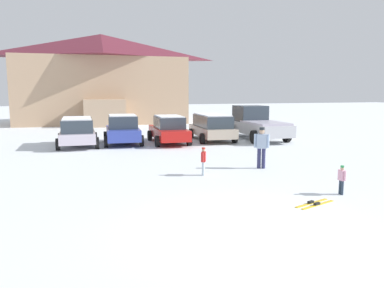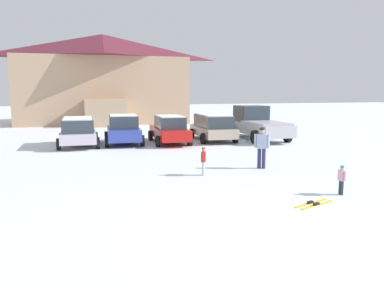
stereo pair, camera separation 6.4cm
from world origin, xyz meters
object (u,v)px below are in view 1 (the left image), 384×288
object	(u,v)px
skier_child_in_pink_snowsuit	(342,178)
pair_of_skis	(315,204)
parked_blue_hatchback	(123,129)
parked_red_sedan	(169,129)
skier_child_in_red_jacket	(203,160)
pickup_truck	(256,124)
parked_beige_suv	(212,126)
skier_adult_in_blue_parka	(262,145)
ski_lodge	(102,78)
parked_silver_wagon	(77,131)

from	to	relation	value
skier_child_in_pink_snowsuit	pair_of_skis	distance (m)	1.58
parked_blue_hatchback	parked_red_sedan	bearing A→B (deg)	-9.32
pair_of_skis	skier_child_in_red_jacket	bearing A→B (deg)	111.66
pickup_truck	pair_of_skis	world-z (taller)	pickup_truck
parked_beige_suv	skier_child_in_pink_snowsuit	bearing A→B (deg)	-93.17
skier_child_in_red_jacket	pair_of_skis	world-z (taller)	skier_child_in_red_jacket
skier_adult_in_blue_parka	skier_child_in_red_jacket	bearing A→B (deg)	-169.32
parked_red_sedan	skier_adult_in_blue_parka	world-z (taller)	parked_red_sedan
parked_blue_hatchback	pickup_truck	xyz separation A→B (m)	(8.67, -0.13, 0.13)
ski_lodge	pair_of_skis	bearing A→B (deg)	-83.52
parked_beige_suv	pickup_truck	xyz separation A→B (m)	(3.05, -0.07, 0.09)
parked_red_sedan	skier_adult_in_blue_parka	bearing A→B (deg)	-78.14
parked_blue_hatchback	skier_child_in_pink_snowsuit	size ratio (longest dim) A/B	4.66
pickup_truck	ski_lodge	bearing A→B (deg)	117.62
parked_beige_suv	skier_child_in_pink_snowsuit	distance (m)	13.03
parked_silver_wagon	parked_red_sedan	bearing A→B (deg)	-3.18
pickup_truck	skier_adult_in_blue_parka	world-z (taller)	pickup_truck
parked_silver_wagon	parked_beige_suv	bearing A→B (deg)	0.62
ski_lodge	skier_adult_in_blue_parka	bearing A→B (deg)	-80.19
parked_beige_suv	pair_of_skis	size ratio (longest dim) A/B	3.46
parked_silver_wagon	skier_adult_in_blue_parka	bearing A→B (deg)	-51.05
skier_child_in_pink_snowsuit	parked_silver_wagon	bearing A→B (deg)	120.01
parked_silver_wagon	skier_child_in_red_jacket	distance (m)	10.16
parked_beige_suv	parked_silver_wagon	bearing A→B (deg)	-179.38
parked_beige_suv	skier_child_in_red_jacket	bearing A→B (deg)	-112.44
parked_silver_wagon	ski_lodge	bearing A→B (deg)	80.66
skier_adult_in_blue_parka	skier_child_in_red_jacket	distance (m)	2.73
skier_adult_in_blue_parka	parked_blue_hatchback	bearing A→B (deg)	116.77
skier_adult_in_blue_parka	skier_child_in_red_jacket	xyz separation A→B (m)	(-2.66, -0.50, -0.35)
parked_blue_hatchback	skier_adult_in_blue_parka	world-z (taller)	parked_blue_hatchback
parked_silver_wagon	pair_of_skis	distance (m)	14.86
skier_child_in_red_jacket	skier_child_in_pink_snowsuit	distance (m)	4.86
parked_beige_suv	pair_of_skis	bearing A→B (deg)	-98.75
pickup_truck	skier_child_in_pink_snowsuit	world-z (taller)	pickup_truck
parked_red_sedan	pickup_truck	xyz separation A→B (m)	(5.98, 0.31, 0.16)
parked_red_sedan	skier_child_in_pink_snowsuit	xyz separation A→B (m)	(2.21, -12.62, -0.33)
ski_lodge	parked_red_sedan	distance (m)	17.19
parked_red_sedan	pair_of_skis	xyz separation A→B (m)	(0.83, -13.24, -0.82)
parked_beige_suv	skier_child_in_pink_snowsuit	world-z (taller)	parked_beige_suv
pair_of_skis	skier_adult_in_blue_parka	bearing A→B (deg)	79.16
ski_lodge	parked_silver_wagon	world-z (taller)	ski_lodge
skier_adult_in_blue_parka	skier_child_in_red_jacket	size ratio (longest dim) A/B	1.59
parked_beige_suv	pickup_truck	bearing A→B (deg)	-1.39
ski_lodge	parked_silver_wagon	xyz separation A→B (m)	(-2.69, -16.34, -3.49)
parked_blue_hatchback	pickup_truck	world-z (taller)	pickup_truck
skier_child_in_pink_snowsuit	skier_child_in_red_jacket	bearing A→B (deg)	129.73
skier_child_in_red_jacket	skier_child_in_pink_snowsuit	size ratio (longest dim) A/B	1.17
parked_beige_suv	pickup_truck	world-z (taller)	pickup_truck
skier_child_in_pink_snowsuit	pickup_truck	bearing A→B (deg)	73.73
parked_blue_hatchback	skier_child_in_red_jacket	xyz separation A→B (m)	(1.79, -9.32, -0.28)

